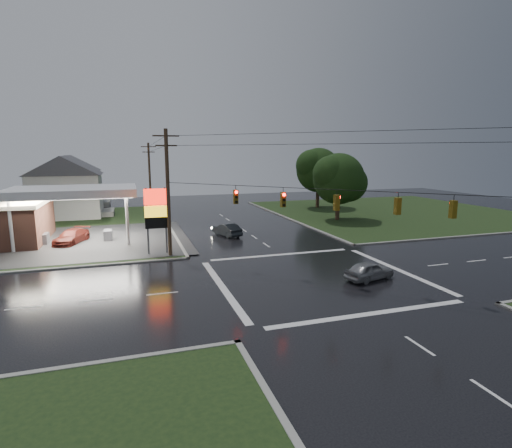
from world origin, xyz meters
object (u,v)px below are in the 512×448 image
object	(u,v)px
utility_pole_nw	(168,192)
tree_ne_near	(340,179)
car_crossing	(369,271)
car_pump	(71,237)
utility_pole_n	(150,176)
house_far	(70,181)
house_near	(67,186)
car_north	(227,230)
pylon_sign	(156,210)
tree_ne_far	(319,170)

from	to	relation	value
utility_pole_nw	tree_ne_near	size ratio (longest dim) A/B	1.22
car_crossing	car_pump	distance (m)	29.09
car_crossing	utility_pole_n	bearing A→B (deg)	3.83
utility_pole_nw	tree_ne_near	world-z (taller)	utility_pole_nw
house_far	car_pump	distance (m)	30.83
house_near	tree_ne_near	world-z (taller)	tree_ne_near
utility_pole_n	car_crossing	size ratio (longest dim) A/B	2.68
utility_pole_nw	car_crossing	size ratio (longest dim) A/B	2.81
utility_pole_n	car_pump	world-z (taller)	utility_pole_n
house_far	car_north	bearing A→B (deg)	-58.55
utility_pole_nw	car_north	world-z (taller)	utility_pole_nw
car_north	car_crossing	world-z (taller)	car_north
utility_pole_n	utility_pole_nw	bearing A→B (deg)	-90.00
tree_ne_near	car_north	distance (m)	18.35
tree_ne_near	car_pump	size ratio (longest dim) A/B	1.84
utility_pole_n	house_near	xyz separation A→B (m)	(-11.45, -2.00, -1.06)
utility_pole_nw	car_pump	world-z (taller)	utility_pole_nw
utility_pole_nw	car_north	bearing A→B (deg)	45.68
tree_ne_near	car_north	world-z (taller)	tree_ne_near
car_north	pylon_sign	bearing A→B (deg)	19.94
tree_ne_far	car_crossing	xyz separation A→B (m)	(-13.70, -35.56, -5.51)
utility_pole_n	car_crossing	bearing A→B (deg)	-71.88
tree_ne_far	car_crossing	distance (m)	38.51
utility_pole_nw	house_near	size ratio (longest dim) A/B	1.00
utility_pole_nw	tree_ne_far	world-z (taller)	utility_pole_nw
house_near	tree_ne_far	size ratio (longest dim) A/B	1.13
car_pump	tree_ne_far	bearing A→B (deg)	46.41
tree_ne_far	car_north	world-z (taller)	tree_ne_far
house_near	car_crossing	world-z (taller)	house_near
utility_pole_n	pylon_sign	bearing A→B (deg)	-92.08
pylon_sign	car_pump	world-z (taller)	pylon_sign
utility_pole_nw	tree_ne_near	distance (m)	26.74
utility_pole_nw	pylon_sign	bearing A→B (deg)	135.00
car_crossing	car_pump	xyz separation A→B (m)	(-21.88, 19.16, 0.04)
utility_pole_n	car_north	xyz separation A→B (m)	(6.82, -21.51, -4.77)
tree_ne_near	tree_ne_far	xyz separation A→B (m)	(3.01, 12.00, 0.62)
utility_pole_nw	car_pump	bearing A→B (deg)	137.80
house_far	car_crossing	distance (m)	55.82
utility_pole_n	house_far	size ratio (longest dim) A/B	0.95
house_far	utility_pole_n	bearing A→B (deg)	-38.77
pylon_sign	tree_ne_near	world-z (taller)	tree_ne_near
house_near	car_pump	bearing A→B (deg)	-82.20
pylon_sign	car_north	world-z (taller)	pylon_sign
utility_pole_nw	house_far	bearing A→B (deg)	107.92
utility_pole_nw	utility_pole_n	size ratio (longest dim) A/B	1.05
tree_ne_near	car_north	size ratio (longest dim) A/B	2.13
car_north	car_pump	xyz separation A→B (m)	(-15.75, 1.11, 0.01)
house_near	car_crossing	bearing A→B (deg)	-57.00
car_pump	utility_pole_n	bearing A→B (deg)	88.03
tree_ne_far	utility_pole_n	bearing A→B (deg)	171.45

